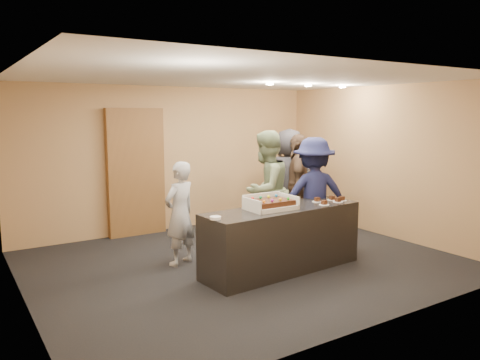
# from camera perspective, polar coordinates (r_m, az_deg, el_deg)

# --- Properties ---
(room) EXTENTS (6.04, 6.00, 2.70)m
(room) POSITION_cam_1_polar(r_m,az_deg,el_deg) (6.79, 0.59, 0.92)
(room) COLOR black
(room) RESTS_ON ground
(serving_counter) EXTENTS (2.44, 0.87, 0.90)m
(serving_counter) POSITION_cam_1_polar(r_m,az_deg,el_deg) (6.65, 5.16, -7.19)
(serving_counter) COLOR black
(serving_counter) RESTS_ON floor
(storage_cabinet) EXTENTS (1.04, 0.15, 2.30)m
(storage_cabinet) POSITION_cam_1_polar(r_m,az_deg,el_deg) (8.63, -12.57, 0.91)
(storage_cabinet) COLOR brown
(storage_cabinet) RESTS_ON floor
(cake_box) EXTENTS (0.66, 0.45, 0.19)m
(cake_box) POSITION_cam_1_polar(r_m,az_deg,el_deg) (6.43, 3.66, -3.15)
(cake_box) COLOR white
(cake_box) RESTS_ON serving_counter
(sheet_cake) EXTENTS (0.56, 0.39, 0.11)m
(sheet_cake) POSITION_cam_1_polar(r_m,az_deg,el_deg) (6.40, 3.79, -2.73)
(sheet_cake) COLOR #33180B
(sheet_cake) RESTS_ON cake_box
(plate_stack) EXTENTS (0.14, 0.14, 0.04)m
(plate_stack) POSITION_cam_1_polar(r_m,az_deg,el_deg) (5.82, -3.02, -4.63)
(plate_stack) COLOR white
(plate_stack) RESTS_ON serving_counter
(slice_a) EXTENTS (0.15, 0.15, 0.07)m
(slice_a) POSITION_cam_1_polar(r_m,az_deg,el_deg) (6.81, 10.22, -2.82)
(slice_a) COLOR white
(slice_a) RESTS_ON serving_counter
(slice_b) EXTENTS (0.15, 0.15, 0.07)m
(slice_b) POSITION_cam_1_polar(r_m,az_deg,el_deg) (7.03, 9.39, -2.46)
(slice_b) COLOR white
(slice_b) RESTS_ON serving_counter
(slice_c) EXTENTS (0.15, 0.15, 0.07)m
(slice_c) POSITION_cam_1_polar(r_m,az_deg,el_deg) (7.06, 11.85, -2.47)
(slice_c) COLOR white
(slice_c) RESTS_ON serving_counter
(slice_d) EXTENTS (0.15, 0.15, 0.07)m
(slice_d) POSITION_cam_1_polar(r_m,az_deg,el_deg) (7.21, 11.14, -2.24)
(slice_d) COLOR white
(slice_d) RESTS_ON serving_counter
(slice_e) EXTENTS (0.15, 0.15, 0.07)m
(slice_e) POSITION_cam_1_polar(r_m,az_deg,el_deg) (7.19, 12.30, -2.30)
(slice_e) COLOR white
(slice_e) RESTS_ON serving_counter
(person_server_grey) EXTENTS (0.65, 0.54, 1.52)m
(person_server_grey) POSITION_cam_1_polar(r_m,az_deg,el_deg) (6.87, -7.34, -4.06)
(person_server_grey) COLOR #B1B1B6
(person_server_grey) RESTS_ON floor
(person_sage_man) EXTENTS (1.14, 1.03, 1.93)m
(person_sage_man) POSITION_cam_1_polar(r_m,az_deg,el_deg) (7.57, 3.17, -1.28)
(person_sage_man) COLOR gray
(person_sage_man) RESTS_ON floor
(person_navy_man) EXTENTS (1.35, 1.07, 1.83)m
(person_navy_man) POSITION_cam_1_polar(r_m,az_deg,el_deg) (7.49, 8.94, -1.86)
(person_navy_man) COLOR #191D46
(person_navy_man) RESTS_ON floor
(person_brown_extra) EXTENTS (1.05, 1.10, 1.84)m
(person_brown_extra) POSITION_cam_1_polar(r_m,az_deg,el_deg) (8.60, 7.09, -0.52)
(person_brown_extra) COLOR #503B2B
(person_brown_extra) RESTS_ON floor
(person_dark_suit) EXTENTS (1.12, 1.07, 1.92)m
(person_dark_suit) POSITION_cam_1_polar(r_m,az_deg,el_deg) (8.81, 5.97, -0.01)
(person_dark_suit) COLOR #2A292F
(person_dark_suit) RESTS_ON floor
(ceiling_spotlights) EXTENTS (1.72, 0.12, 0.03)m
(ceiling_spotlights) POSITION_cam_1_polar(r_m,az_deg,el_deg) (8.12, 8.30, 11.35)
(ceiling_spotlights) COLOR #FFEAC6
(ceiling_spotlights) RESTS_ON ceiling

